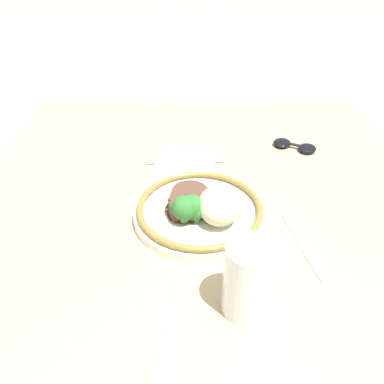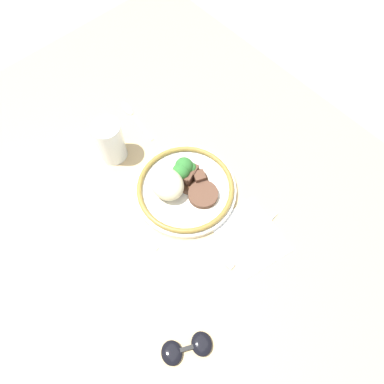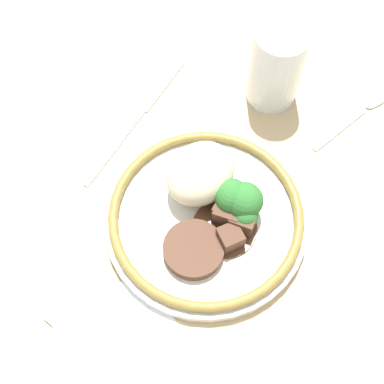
% 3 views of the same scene
% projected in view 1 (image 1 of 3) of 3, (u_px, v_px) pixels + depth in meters
% --- Properties ---
extents(ground_plane, '(8.00, 8.00, 0.00)m').
position_uv_depth(ground_plane, '(199.00, 250.00, 0.69)').
color(ground_plane, tan).
extents(dining_table, '(1.22, 0.95, 0.05)m').
position_uv_depth(dining_table, '(199.00, 241.00, 0.67)').
color(dining_table, tan).
rests_on(dining_table, ground).
extents(napkin, '(0.17, 0.16, 0.00)m').
position_uv_depth(napkin, '(185.00, 164.00, 0.84)').
color(napkin, white).
rests_on(napkin, dining_table).
extents(plate, '(0.24, 0.24, 0.08)m').
position_uv_depth(plate, '(199.00, 209.00, 0.67)').
color(plate, silver).
rests_on(plate, dining_table).
extents(juice_glass, '(0.07, 0.07, 0.12)m').
position_uv_depth(juice_glass, '(248.00, 281.00, 0.50)').
color(juice_glass, orange).
rests_on(juice_glass, dining_table).
extents(fork, '(0.03, 0.17, 0.00)m').
position_uv_depth(fork, '(193.00, 161.00, 0.85)').
color(fork, '#B7B7BC').
rests_on(fork, napkin).
extents(knife, '(0.23, 0.06, 0.00)m').
position_uv_depth(knife, '(297.00, 237.00, 0.64)').
color(knife, '#B7B7BC').
rests_on(knife, dining_table).
extents(spoon, '(0.15, 0.03, 0.01)m').
position_uv_depth(spoon, '(162.00, 355.00, 0.47)').
color(spoon, '#B7B7BC').
rests_on(spoon, dining_table).
extents(sunglasses, '(0.09, 0.11, 0.01)m').
position_uv_depth(sunglasses, '(294.00, 146.00, 0.90)').
color(sunglasses, black).
rests_on(sunglasses, dining_table).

